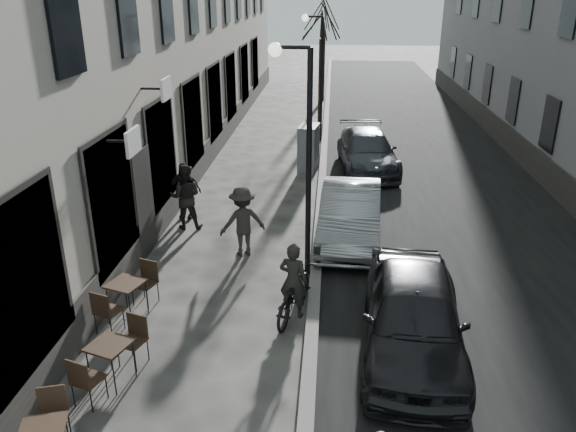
# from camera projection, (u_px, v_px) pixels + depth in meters

# --- Properties ---
(road) EXTENTS (7.30, 60.00, 0.00)m
(road) POSITION_uv_depth(u_px,v_px,m) (418.00, 156.00, 21.82)
(road) COLOR black
(road) RESTS_ON ground
(kerb) EXTENTS (0.25, 60.00, 0.12)m
(kerb) POSITION_uv_depth(u_px,v_px,m) (324.00, 152.00, 22.06)
(kerb) COLOR slate
(kerb) RESTS_ON ground
(streetlamp_near) EXTENTS (0.90, 0.28, 5.09)m
(streetlamp_near) POSITION_uv_depth(u_px,v_px,m) (301.00, 139.00, 11.68)
(streetlamp_near) COLOR black
(streetlamp_near) RESTS_ON ground
(streetlamp_far) EXTENTS (0.90, 0.28, 5.09)m
(streetlamp_far) POSITION_uv_depth(u_px,v_px,m) (318.00, 65.00, 22.75)
(streetlamp_far) COLOR black
(streetlamp_far) RESTS_ON ground
(tree_near) EXTENTS (2.40, 2.40, 5.70)m
(tree_near) POSITION_uv_depth(u_px,v_px,m) (322.00, 21.00, 24.94)
(tree_near) COLOR black
(tree_near) RESTS_ON ground
(tree_far) EXTENTS (2.40, 2.40, 5.70)m
(tree_far) POSITION_uv_depth(u_px,v_px,m) (324.00, 15.00, 30.47)
(tree_far) COLOR black
(tree_far) RESTS_ON ground
(bistro_set_b) EXTENTS (0.87, 1.55, 0.88)m
(bistro_set_b) POSITION_uv_depth(u_px,v_px,m) (111.00, 359.00, 9.18)
(bistro_set_b) COLOR #2F1F15
(bistro_set_b) RESTS_ON ground
(bistro_set_c) EXTENTS (0.90, 1.59, 0.91)m
(bistro_set_c) POSITION_uv_depth(u_px,v_px,m) (127.00, 296.00, 11.02)
(bistro_set_c) COLOR #2F1F15
(bistro_set_c) RESTS_ON ground
(utility_cabinet) EXTENTS (0.76, 1.17, 1.63)m
(utility_cabinet) POSITION_uv_depth(u_px,v_px,m) (309.00, 148.00, 19.74)
(utility_cabinet) COLOR slate
(utility_cabinet) RESTS_ON ground
(bicycle) EXTENTS (1.09, 1.93, 0.96)m
(bicycle) POSITION_uv_depth(u_px,v_px,m) (293.00, 294.00, 11.08)
(bicycle) COLOR black
(bicycle) RESTS_ON ground
(cyclist_rider) EXTENTS (0.65, 0.51, 1.57)m
(cyclist_rider) POSITION_uv_depth(u_px,v_px,m) (293.00, 280.00, 10.96)
(cyclist_rider) COLOR black
(cyclist_rider) RESTS_ON ground
(pedestrian_near) EXTENTS (0.92, 0.74, 1.78)m
(pedestrian_near) POSITION_uv_depth(u_px,v_px,m) (185.00, 197.00, 15.01)
(pedestrian_near) COLOR black
(pedestrian_near) RESTS_ON ground
(pedestrian_mid) EXTENTS (1.29, 1.05, 1.74)m
(pedestrian_mid) POSITION_uv_depth(u_px,v_px,m) (243.00, 221.00, 13.49)
(pedestrian_mid) COLOR #2D2A27
(pedestrian_mid) RESTS_ON ground
(pedestrian_far) EXTENTS (0.95, 0.40, 1.63)m
(pedestrian_far) POSITION_uv_depth(u_px,v_px,m) (184.00, 191.00, 15.68)
(pedestrian_far) COLOR black
(pedestrian_far) RESTS_ON ground
(car_near) EXTENTS (2.09, 4.48, 1.48)m
(car_near) POSITION_uv_depth(u_px,v_px,m) (413.00, 316.00, 9.86)
(car_near) COLOR black
(car_near) RESTS_ON ground
(car_mid) EXTENTS (1.74, 4.34, 1.40)m
(car_mid) POSITION_uv_depth(u_px,v_px,m) (350.00, 214.00, 14.38)
(car_mid) COLOR gray
(car_mid) RESTS_ON ground
(car_far) EXTENTS (2.27, 4.78, 1.35)m
(car_far) POSITION_uv_depth(u_px,v_px,m) (367.00, 151.00, 19.96)
(car_far) COLOR #35393F
(car_far) RESTS_ON ground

